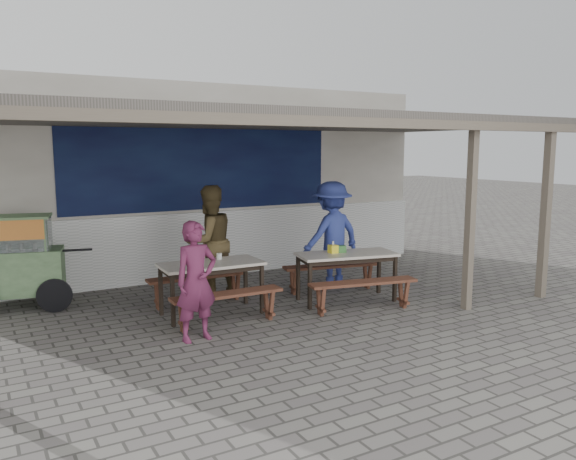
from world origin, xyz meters
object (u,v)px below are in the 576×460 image
(bench_left_street, at_px, (228,301))
(condiment_bowl, at_px, (192,261))
(bench_left_wall, at_px, (198,282))
(bench_right_wall, at_px, (331,271))
(condiment_jar, at_px, (219,256))
(tissue_box, at_px, (333,249))
(patron_right_table, at_px, (331,235))
(table_right, at_px, (347,258))
(patron_street_side, at_px, (196,281))
(table_left, at_px, (211,268))
(patron_wall_side, at_px, (209,241))
(bench_right_street, at_px, (363,288))
(vendor_cart, at_px, (18,259))
(donation_box, at_px, (340,249))

(bench_left_street, xyz_separation_m, condiment_bowl, (-0.23, 0.68, 0.44))
(bench_left_wall, relative_size, condiment_bowl, 7.21)
(bench_left_wall, distance_m, bench_right_wall, 2.22)
(condiment_jar, bearing_deg, tissue_box, -13.68)
(bench_right_wall, distance_m, patron_right_table, 0.64)
(table_right, distance_m, patron_street_side, 2.70)
(table_right, height_order, patron_street_side, patron_street_side)
(table_left, height_order, bench_left_street, table_left)
(bench_left_street, xyz_separation_m, condiment_jar, (0.22, 0.77, 0.45))
(table_left, distance_m, patron_wall_side, 1.02)
(tissue_box, distance_m, condiment_bowl, 2.18)
(bench_left_wall, bearing_deg, condiment_jar, -64.05)
(bench_left_street, height_order, bench_right_street, same)
(table_right, bearing_deg, bench_left_street, -161.68)
(patron_street_side, bearing_deg, vendor_cart, 118.65)
(bench_right_street, bearing_deg, patron_wall_side, 142.32)
(bench_right_wall, distance_m, patron_street_side, 3.03)
(patron_street_side, relative_size, condiment_jar, 17.03)
(donation_box, xyz_separation_m, condiment_jar, (-1.83, 0.44, -0.01))
(donation_box, bearing_deg, vendor_cart, 156.66)
(table_right, distance_m, bench_right_wall, 0.69)
(table_left, distance_m, donation_box, 2.05)
(vendor_cart, bearing_deg, patron_wall_side, -1.81)
(vendor_cart, xyz_separation_m, patron_right_table, (4.72, -1.13, 0.15))
(patron_street_side, bearing_deg, bench_left_street, 24.61)
(table_right, relative_size, patron_right_table, 0.90)
(patron_street_side, distance_m, patron_right_table, 3.27)
(bench_right_street, height_order, donation_box, donation_box)
(patron_wall_side, height_order, condiment_jar, patron_wall_side)
(table_left, height_order, tissue_box, tissue_box)
(condiment_bowl, bearing_deg, bench_left_street, -70.94)
(table_right, height_order, bench_right_street, table_right)
(patron_wall_side, relative_size, tissue_box, 14.34)
(patron_street_side, xyz_separation_m, tissue_box, (2.47, 0.69, 0.07))
(patron_wall_side, bearing_deg, table_left, 58.28)
(bench_left_wall, height_order, table_right, table_right)
(patron_street_side, relative_size, patron_right_table, 0.82)
(bench_right_street, bearing_deg, donation_box, 95.43)
(bench_right_wall, distance_m, condiment_jar, 2.06)
(table_left, distance_m, bench_left_street, 0.68)
(tissue_box, height_order, condiment_jar, tissue_box)
(bench_right_wall, relative_size, patron_street_side, 1.10)
(condiment_jar, bearing_deg, bench_left_wall, 114.49)
(table_right, relative_size, donation_box, 10.15)
(bench_right_wall, height_order, patron_street_side, patron_street_side)
(bench_right_wall, xyz_separation_m, tissue_box, (-0.30, -0.47, 0.47))
(table_left, xyz_separation_m, patron_right_table, (2.38, 0.50, 0.23))
(bench_right_street, distance_m, condiment_bowl, 2.48)
(patron_street_side, distance_m, patron_wall_side, 2.07)
(bench_left_wall, xyz_separation_m, table_right, (2.07, -0.95, 0.33))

